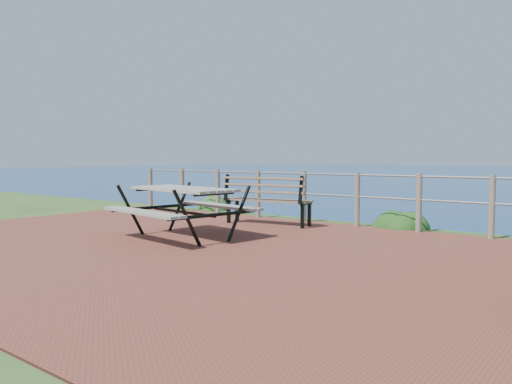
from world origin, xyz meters
The scene contains 6 objects.
ground centered at (0.00, 0.00, 0.00)m, with size 10.00×7.00×0.12m, color brown.
safety_railing centered at (0.00, 3.35, 0.57)m, with size 9.40×0.10×1.00m.
picnic_table centered at (-0.44, 0.47, 0.51)m, with size 1.98×1.62×0.79m.
park_bench centered at (-0.29, 2.54, 0.63)m, with size 1.73×0.67×0.95m.
shrub_lip_west centered at (-3.20, 4.10, 0.00)m, with size 0.82×0.82×0.58m, color #1E5220.
shrub_lip_east centered at (1.78, 3.85, 0.00)m, with size 0.73×0.73×0.46m, color #1C3E13.
Camera 1 is at (5.27, -5.03, 1.29)m, focal length 35.00 mm.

